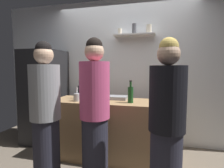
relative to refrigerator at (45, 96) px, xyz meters
name	(u,v)px	position (x,y,z in m)	size (l,w,h in m)	color
back_wall_assembly	(125,72)	(1.43, 0.40, 0.46)	(4.80, 0.32, 2.60)	white
refrigerator	(45,96)	(0.00, 0.00, 0.00)	(0.66, 0.69, 1.69)	black
counter	(112,129)	(1.37, -0.32, -0.40)	(1.84, 0.64, 0.88)	#9E7A51
baking_pan	(116,98)	(1.40, -0.18, 0.06)	(0.34, 0.24, 0.05)	gray
utensil_holder	(77,97)	(0.88, -0.47, 0.09)	(0.11, 0.11, 0.21)	#B2B2B7
wine_bottle_green_glass	(131,94)	(1.66, -0.42, 0.16)	(0.08, 0.08, 0.31)	#19471E
wine_bottle_dark_glass	(80,91)	(0.82, -0.26, 0.15)	(0.06, 0.06, 0.31)	black
wine_bottle_amber_glass	(93,90)	(1.01, -0.18, 0.17)	(0.08, 0.08, 0.32)	#472814
wine_bottle_pale_glass	(97,92)	(1.16, -0.39, 0.17)	(0.08, 0.08, 0.35)	#B2BFB2
water_bottle_plastic	(168,93)	(2.17, -0.12, 0.15)	(0.09, 0.09, 0.25)	silver
person_pink_top	(95,114)	(1.34, -1.00, 0.00)	(0.34, 0.34, 1.70)	#262633
person_grey_hoodie	(46,116)	(0.79, -1.13, -0.02)	(0.34, 0.34, 1.66)	#262633
person_blonde	(167,127)	(2.11, -1.16, -0.03)	(0.34, 0.34, 1.64)	#262633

